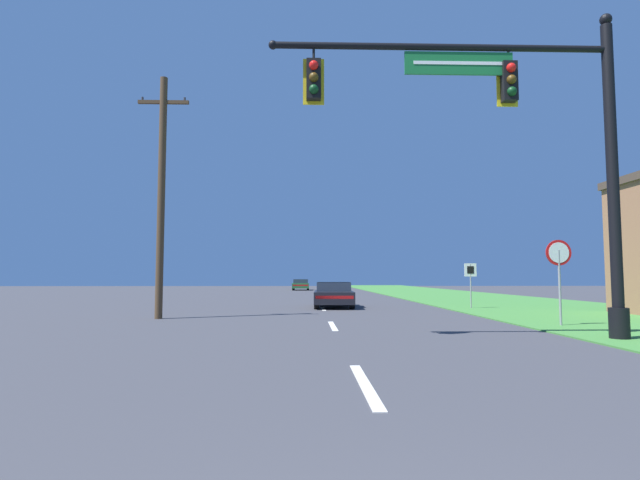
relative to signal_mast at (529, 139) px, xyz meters
The scene contains 8 objects.
grass_verge_right 20.91m from the signal_mast, 72.67° to the left, with size 10.00×110.00×0.04m.
road_center_line 13.15m from the signal_mast, 111.11° to the left, with size 0.16×34.80×0.01m.
signal_mast is the anchor object (origin of this frame).
car_ahead 13.87m from the signal_mast, 107.04° to the left, with size 1.98×4.37×1.19m.
far_car 44.75m from the signal_mast, 97.46° to the left, with size 1.82×4.25×1.19m.
stop_sign 4.79m from the signal_mast, 54.60° to the left, with size 0.76×0.07×2.50m.
route_sign_post 11.94m from the signal_mast, 78.44° to the left, with size 0.55×0.06×2.03m.
utility_pole_near 12.08m from the signal_mast, 148.88° to the left, with size 1.80×0.26×8.59m.
Camera 1 is at (-0.80, -0.81, 1.45)m, focal length 28.00 mm.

